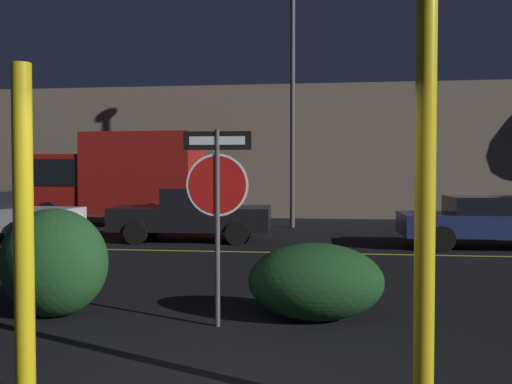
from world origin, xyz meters
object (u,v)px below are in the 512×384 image
object	(u,v)px
hedge_bush_1	(54,262)
delivery_truck	(112,177)
street_lamp	(293,73)
stop_sign	(217,188)
passing_car_2	(193,214)
passing_car_3	(489,221)
hedge_bush_2	(316,281)
yellow_pole_left	(24,232)
yellow_pole_right	(425,187)

from	to	relation	value
hedge_bush_1	delivery_truck	size ratio (longest dim) A/B	0.23
street_lamp	stop_sign	bearing A→B (deg)	-90.52
passing_car_2	passing_car_3	xyz separation A→B (m)	(7.50, -0.50, -0.06)
hedge_bush_2	passing_car_3	distance (m)	8.40
hedge_bush_1	delivery_truck	xyz separation A→B (m)	(-3.98, 12.12, 0.98)
hedge_bush_2	passing_car_2	distance (m)	8.60
stop_sign	hedge_bush_1	distance (m)	2.38
hedge_bush_1	hedge_bush_2	world-z (taller)	hedge_bush_1
yellow_pole_left	hedge_bush_1	xyz separation A→B (m)	(-1.02, 2.52, -0.67)
stop_sign	delivery_truck	distance (m)	13.78
hedge_bush_2	delivery_truck	bearing A→B (deg)	121.57
stop_sign	hedge_bush_1	size ratio (longest dim) A/B	1.69
hedge_bush_2	yellow_pole_right	bearing A→B (deg)	-73.70
yellow_pole_right	delivery_truck	distance (m)	16.86
yellow_pole_left	delivery_truck	bearing A→B (deg)	108.85
passing_car_2	delivery_truck	distance (m)	5.63
yellow_pole_right	hedge_bush_1	distance (m)	5.04
yellow_pole_left	hedge_bush_2	bearing A→B (deg)	50.40
passing_car_3	delivery_truck	bearing A→B (deg)	-113.26
yellow_pole_right	delivery_truck	size ratio (longest dim) A/B	0.56
stop_sign	hedge_bush_1	xyz separation A→B (m)	(-2.16, 0.21, -0.97)
yellow_pole_right	hedge_bush_2	world-z (taller)	yellow_pole_right
passing_car_2	hedge_bush_1	bearing A→B (deg)	177.51
hedge_bush_2	hedge_bush_1	bearing A→B (deg)	-175.68
hedge_bush_1	passing_car_3	world-z (taller)	hedge_bush_1
yellow_pole_left	hedge_bush_1	size ratio (longest dim) A/B	1.96
hedge_bush_1	hedge_bush_2	xyz separation A→B (m)	(3.32, 0.25, -0.21)
hedge_bush_1	passing_car_2	bearing A→B (deg)	91.03
yellow_pole_right	delivery_truck	world-z (taller)	yellow_pole_right
passing_car_2	street_lamp	world-z (taller)	street_lamp
hedge_bush_1	yellow_pole_left	bearing A→B (deg)	-67.94
passing_car_3	yellow_pole_left	bearing A→B (deg)	-33.55
passing_car_2	delivery_truck	xyz separation A→B (m)	(-3.83, 4.01, 0.96)
passing_car_2	street_lamp	bearing A→B (deg)	-34.69
passing_car_3	street_lamp	size ratio (longest dim) A/B	0.53
hedge_bush_1	street_lamp	xyz separation A→B (m)	(2.28, 12.12, 4.44)
stop_sign	passing_car_2	world-z (taller)	stop_sign
passing_car_3	hedge_bush_1	bearing A→B (deg)	-45.56
passing_car_2	delivery_truck	bearing A→B (deg)	40.20
yellow_pole_left	yellow_pole_right	xyz separation A→B (m)	(3.14, -0.11, 0.38)
yellow_pole_left	passing_car_3	world-z (taller)	yellow_pole_left
street_lamp	yellow_pole_right	bearing A→B (deg)	-82.71
yellow_pole_right	passing_car_2	world-z (taller)	yellow_pole_right
hedge_bush_1	delivery_truck	world-z (taller)	delivery_truck
yellow_pole_right	delivery_truck	bearing A→B (deg)	118.87
hedge_bush_1	passing_car_2	size ratio (longest dim) A/B	0.32
passing_car_2	street_lamp	size ratio (longest dim) A/B	0.53
hedge_bush_2	delivery_truck	xyz separation A→B (m)	(-7.30, 11.87, 1.19)
yellow_pole_left	passing_car_3	bearing A→B (deg)	58.02
hedge_bush_1	yellow_pole_right	bearing A→B (deg)	-32.36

